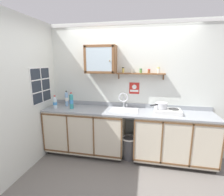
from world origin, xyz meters
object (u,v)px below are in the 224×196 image
(bottle_water_blue_0, at_px, (67,99))
(sink, at_px, (124,111))
(saucepan, at_px, (161,105))
(wall_cabinet, at_px, (101,59))
(bottle_water_clear_1, at_px, (55,103))
(warning_sign, at_px, (134,88))
(bottle_detergent_teal_2, at_px, (71,101))
(hot_plate_stove, at_px, (167,111))
(trash_bin, at_px, (129,147))

(bottle_water_blue_0, bearing_deg, sink, -3.30)
(saucepan, xyz_separation_m, wall_cabinet, (-1.15, 0.15, 0.80))
(bottle_water_clear_1, bearing_deg, warning_sign, 14.44)
(saucepan, xyz_separation_m, bottle_water_clear_1, (-2.02, -0.11, -0.02))
(saucepan, distance_m, bottle_water_blue_0, 1.88)
(bottle_water_blue_0, relative_size, wall_cabinet, 0.54)
(bottle_water_blue_0, xyz_separation_m, wall_cabinet, (0.73, 0.05, 0.79))
(saucepan, relative_size, bottle_water_clear_1, 1.18)
(wall_cabinet, bearing_deg, bottle_water_blue_0, -176.20)
(bottle_water_blue_0, height_order, bottle_detergent_teal_2, bottle_detergent_teal_2)
(bottle_water_clear_1, distance_m, bottle_detergent_teal_2, 0.33)
(sink, height_order, warning_sign, warning_sign)
(sink, xyz_separation_m, saucepan, (0.67, -0.03, 0.15))
(bottle_detergent_teal_2, relative_size, warning_sign, 1.43)
(bottle_water_clear_1, bearing_deg, sink, 5.87)
(wall_cabinet, bearing_deg, bottle_water_clear_1, -163.60)
(bottle_water_blue_0, distance_m, wall_cabinet, 1.08)
(hot_plate_stove, height_order, wall_cabinet, wall_cabinet)
(sink, bearing_deg, trash_bin, -38.37)
(bottle_water_clear_1, relative_size, bottle_detergent_teal_2, 0.80)
(bottle_detergent_teal_2, bearing_deg, bottle_water_clear_1, -173.03)
(bottle_water_blue_0, distance_m, bottle_detergent_teal_2, 0.25)
(sink, bearing_deg, warning_sign, 57.09)
(saucepan, height_order, warning_sign, warning_sign)
(bottle_detergent_teal_2, distance_m, warning_sign, 1.26)
(sink, xyz_separation_m, bottle_detergent_teal_2, (-1.02, -0.10, 0.16))
(hot_plate_stove, bearing_deg, sink, 176.33)
(warning_sign, bearing_deg, bottle_water_clear_1, -165.56)
(saucepan, xyz_separation_m, trash_bin, (-0.56, -0.06, -0.85))
(sink, relative_size, wall_cabinet, 0.87)
(hot_plate_stove, distance_m, warning_sign, 0.77)
(hot_plate_stove, bearing_deg, bottle_water_clear_1, -177.62)
(bottle_detergent_teal_2, distance_m, wall_cabinet, 0.98)
(bottle_water_clear_1, distance_m, warning_sign, 1.59)
(hot_plate_stove, xyz_separation_m, warning_sign, (-0.62, 0.30, 0.35))
(bottle_water_clear_1, relative_size, trash_bin, 0.59)
(bottle_water_clear_1, height_order, bottle_detergent_teal_2, bottle_detergent_teal_2)
(saucepan, bearing_deg, bottle_water_blue_0, 176.96)
(sink, distance_m, wall_cabinet, 1.07)
(warning_sign, height_order, trash_bin, warning_sign)
(hot_plate_stove, xyz_separation_m, bottle_detergent_teal_2, (-1.80, -0.05, 0.11))
(hot_plate_stove, bearing_deg, saucepan, 169.89)
(bottle_detergent_teal_2, bearing_deg, saucepan, 2.31)
(bottle_water_blue_0, height_order, warning_sign, warning_sign)
(sink, relative_size, saucepan, 1.72)
(bottle_water_blue_0, relative_size, bottle_detergent_teal_2, 0.99)
(sink, distance_m, bottle_water_clear_1, 1.36)
(bottle_water_blue_0, xyz_separation_m, warning_sign, (1.37, 0.18, 0.24))
(wall_cabinet, distance_m, trash_bin, 1.77)
(warning_sign, bearing_deg, bottle_water_blue_0, -172.44)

